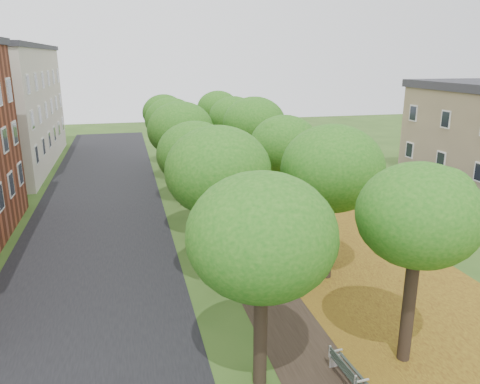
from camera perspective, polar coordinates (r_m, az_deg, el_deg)
ground at (r=15.70m, az=10.67°, el=-20.64°), size 120.00×120.00×0.00m
street_asphalt at (r=27.99m, az=-16.99°, el=-4.07°), size 8.00×70.00×0.01m
footpath at (r=28.48m, az=-1.77°, el=-2.99°), size 3.20×70.00×0.01m
leaf_verge at (r=29.87m, az=7.66°, el=-2.21°), size 7.50×70.00×0.01m
parking_lot at (r=34.62m, az=20.26°, el=-0.53°), size 9.00×16.00×0.01m
tree_row_west at (r=26.93m, az=-6.47°, el=6.34°), size 4.06×34.06×6.55m
tree_row_east at (r=27.94m, az=3.40°, el=6.77°), size 4.06×34.06×6.55m
bench at (r=15.17m, az=12.91°, el=-20.40°), size 0.59×1.65×0.77m
car_silver at (r=27.49m, az=24.31°, el=-3.80°), size 3.83×1.77×1.27m
car_red at (r=29.43m, az=21.27°, el=-2.06°), size 4.36×1.88×1.40m
car_grey at (r=32.67m, az=17.26°, el=0.00°), size 4.86×2.74×1.33m
car_white at (r=34.49m, az=16.04°, el=0.90°), size 5.11×3.76×1.29m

